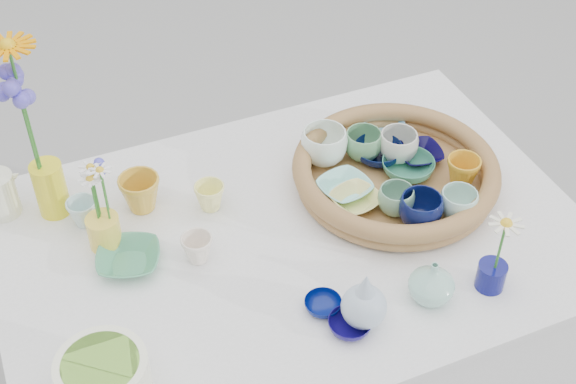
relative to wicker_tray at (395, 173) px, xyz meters
name	(u,v)px	position (x,y,z in m)	size (l,w,h in m)	color
wicker_tray	(395,173)	(0.00, 0.00, 0.00)	(0.47, 0.47, 0.08)	brown
tray_ceramic_0	(378,153)	(0.00, 0.08, 0.00)	(0.12, 0.12, 0.04)	#05103C
tray_ceramic_1	(419,154)	(0.09, 0.05, -0.01)	(0.11, 0.11, 0.03)	black
tray_ceramic_2	(462,172)	(0.13, -0.07, 0.02)	(0.08, 0.08, 0.07)	gold
tray_ceramic_3	(408,167)	(0.04, 0.01, 0.00)	(0.12, 0.12, 0.04)	#378466
tray_ceramic_4	(396,200)	(-0.05, -0.09, 0.01)	(0.08, 0.08, 0.06)	#71A986
tray_ceramic_5	(345,188)	(-0.13, 0.01, -0.01)	(0.11, 0.11, 0.03)	#91E5DD
tray_ceramic_6	(324,146)	(-0.12, 0.13, 0.02)	(0.11, 0.11, 0.09)	white
tray_ceramic_7	(398,146)	(0.04, 0.07, 0.02)	(0.09, 0.09, 0.07)	silver
tray_ceramic_8	(384,127)	(0.06, 0.17, -0.01)	(0.10, 0.10, 0.02)	#6FAACD
tray_ceramic_9	(420,211)	(-0.02, -0.15, 0.02)	(0.10, 0.10, 0.08)	#0A1244
tray_ceramic_10	(356,200)	(-0.12, -0.04, -0.01)	(0.11, 0.11, 0.03)	#E8DE7D
tray_ceramic_11	(458,204)	(0.07, -0.16, 0.01)	(0.09, 0.09, 0.07)	#ACDDD0
tray_ceramic_12	(363,145)	(-0.03, 0.10, 0.02)	(0.09, 0.09, 0.07)	#609C6B
loose_ceramic_0	(140,193)	(-0.56, 0.16, 0.00)	(0.09, 0.09, 0.09)	gold
loose_ceramic_1	(210,197)	(-0.41, 0.10, -0.01)	(0.07, 0.07, 0.06)	#FFFB8F
loose_ceramic_2	(129,259)	(-0.63, 0.00, -0.02)	(0.13, 0.13, 0.03)	#49986D
loose_ceramic_3	(197,249)	(-0.49, -0.04, -0.01)	(0.07, 0.07, 0.06)	white
loose_ceramic_4	(323,305)	(-0.31, -0.27, -0.03)	(0.07, 0.07, 0.02)	#03105C
loose_ceramic_5	(83,212)	(-0.69, 0.16, -0.01)	(0.07, 0.07, 0.06)	silver
loose_ceramic_6	(350,325)	(-0.28, -0.33, -0.03)	(0.08, 0.08, 0.03)	#100953
fluted_bowl	(104,377)	(-0.75, -0.29, 0.00)	(0.17, 0.17, 0.09)	white
bud_vase_paleblue	(365,298)	(-0.25, -0.33, 0.03)	(0.09, 0.09, 0.14)	#A7BBCF
bud_vase_seafoam	(432,282)	(-0.10, -0.33, 0.01)	(0.09, 0.09, 0.10)	#96CEBC
bud_vase_cobalt	(491,276)	(0.03, -0.35, -0.01)	(0.06, 0.06, 0.06)	#0C0E5E
single_daisy	(501,246)	(0.03, -0.35, 0.08)	(0.08, 0.08, 0.14)	white
tall_vase_yellow	(51,189)	(-0.74, 0.22, 0.03)	(0.07, 0.07, 0.13)	yellow
gerbera	(25,110)	(-0.75, 0.22, 0.24)	(0.12, 0.12, 0.32)	orange
hydrangea	(29,130)	(-0.75, 0.22, 0.20)	(0.08, 0.08, 0.29)	#5448CF
daisy_cup	(104,232)	(-0.66, 0.08, 0.00)	(0.07, 0.07, 0.08)	yellow
daisy_posy	(96,190)	(-0.65, 0.09, 0.11)	(0.08, 0.08, 0.15)	white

